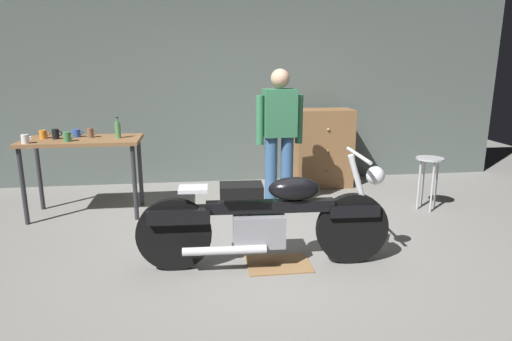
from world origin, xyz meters
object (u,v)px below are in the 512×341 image
person_standing (279,133)px  wooden_dresser (323,148)px  shop_stool (429,169)px  bottle (118,130)px  mug_black_matte (56,134)px  mug_brown_stoneware (91,133)px  mug_blue_enamel (76,133)px  motorcycle (267,217)px  mug_orange_travel (43,134)px  mug_white_ceramic (25,139)px  mug_green_speckled (67,137)px

person_standing → wooden_dresser: person_standing is taller
shop_stool → bottle: 3.67m
mug_black_matte → mug_brown_stoneware: bearing=8.7°
mug_black_matte → mug_blue_enamel: 0.22m
motorcycle → shop_stool: size_ratio=3.42×
wooden_dresser → person_standing: bearing=-132.2°
mug_orange_travel → mug_white_ceramic: mug_white_ceramic is taller
shop_stool → mug_white_ceramic: 4.57m
shop_stool → mug_blue_enamel: (-4.11, 0.47, 0.45)m
motorcycle → mug_black_matte: 2.75m
bottle → shop_stool: bearing=-5.4°
person_standing → mug_blue_enamel: bearing=-8.0°
motorcycle → mug_blue_enamel: motorcycle is taller
mug_white_ceramic → mug_orange_travel: bearing=74.4°
shop_stool → mug_blue_enamel: size_ratio=5.30×
mug_blue_enamel → motorcycle: bearing=-41.6°
shop_stool → wooden_dresser: wooden_dresser is taller
wooden_dresser → mug_blue_enamel: (-3.15, -0.73, 0.39)m
mug_brown_stoneware → person_standing: bearing=-2.4°
shop_stool → mug_black_matte: bearing=175.2°
person_standing → wooden_dresser: 1.24m
mug_orange_travel → mug_blue_enamel: (0.35, 0.05, -0.00)m
mug_green_speckled → mug_brown_stoneware: 0.30m
mug_orange_travel → mug_white_ceramic: size_ratio=1.03×
bottle → person_standing: bearing=-0.4°
mug_orange_travel → bottle: (0.84, -0.07, 0.05)m
mug_blue_enamel → mug_green_speckled: size_ratio=1.04×
motorcycle → mug_white_ceramic: size_ratio=19.92×
mug_black_matte → mug_white_ceramic: size_ratio=1.02×
mug_brown_stoneware → mug_black_matte: bearing=-171.3°
mug_black_matte → mug_brown_stoneware: size_ratio=1.05×
person_standing → shop_stool: 1.84m
person_standing → shop_stool: size_ratio=2.61×
motorcycle → mug_black_matte: size_ratio=19.47×
wooden_dresser → mug_orange_travel: wooden_dresser is taller
person_standing → mug_green_speckled: bearing=-1.1°
mug_white_ceramic → wooden_dresser: bearing=17.0°
mug_blue_enamel → bottle: size_ratio=0.50×
shop_stool → mug_green_speckled: mug_green_speckled is taller
mug_green_speckled → bottle: (0.51, 0.16, 0.05)m
mug_black_matte → mug_orange_travel: 0.16m
mug_white_ceramic → person_standing: bearing=4.5°
shop_stool → mug_brown_stoneware: mug_brown_stoneware is taller
motorcycle → shop_stool: bearing=32.9°
bottle → mug_black_matte: bearing=178.2°
person_standing → mug_white_ceramic: bearing=-0.1°
mug_blue_enamel → mug_brown_stoneware: bearing=-16.5°
mug_brown_stoneware → mug_blue_enamel: bearing=163.5°
mug_blue_enamel → person_standing: bearing=-3.4°
mug_brown_stoneware → bottle: 0.33m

